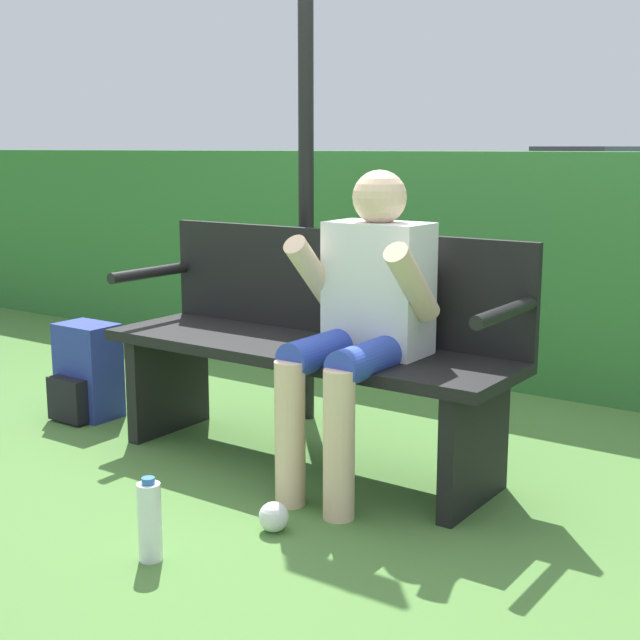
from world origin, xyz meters
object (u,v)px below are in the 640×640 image
(water_bottle, at_px, (150,521))
(signpost, at_px, (305,128))
(person_seated, at_px, (363,312))
(park_bench, at_px, (313,345))
(parked_car, at_px, (590,183))
(backpack, at_px, (86,373))

(water_bottle, relative_size, signpost, 0.11)
(person_seated, bearing_deg, signpost, 139.72)
(person_seated, height_order, signpost, signpost)
(park_bench, xyz_separation_m, water_bottle, (0.12, -1.04, -0.36))
(park_bench, distance_m, signpost, 1.04)
(person_seated, distance_m, signpost, 1.12)
(person_seated, xyz_separation_m, parked_car, (-3.82, 14.00, -0.07))
(park_bench, bearing_deg, signpost, 129.10)
(water_bottle, xyz_separation_m, signpost, (-0.48, 1.49, 1.23))
(park_bench, height_order, parked_car, parked_car)
(person_seated, xyz_separation_m, water_bottle, (-0.20, -0.91, -0.54))
(parked_car, bearing_deg, water_bottle, -160.00)
(signpost, xyz_separation_m, parked_car, (-3.14, 13.43, -0.75))
(parked_car, bearing_deg, park_bench, -159.46)
(person_seated, bearing_deg, backpack, -179.49)
(backpack, bearing_deg, water_bottle, -33.85)
(backpack, relative_size, signpost, 0.19)
(person_seated, relative_size, parked_car, 0.26)
(backpack, xyz_separation_m, parked_car, (-2.28, 14.02, 0.39))
(park_bench, xyz_separation_m, signpost, (-0.36, 0.45, 0.87))
(park_bench, xyz_separation_m, parked_car, (-3.51, 13.88, 0.12))
(water_bottle, bearing_deg, backpack, 146.15)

